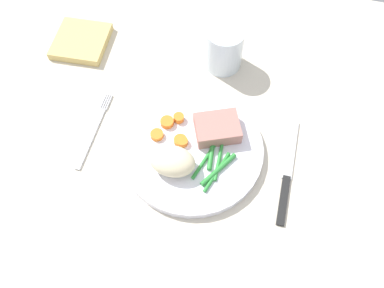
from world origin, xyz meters
TOP-DOWN VIEW (x-y plane):
  - dining_table at (0.00, 0.00)cm, footprint 120.00×90.00cm
  - dinner_plate at (-3.63, -2.82)cm, footprint 25.33×25.33cm
  - meat_portion at (-0.21, 1.16)cm, footprint 9.45×8.51cm
  - mashed_potatoes at (-5.91, -7.38)cm, footprint 7.87×5.59cm
  - carrot_slices at (-7.74, -0.81)cm, footprint 6.94×6.64cm
  - green_beans at (0.88, -5.18)cm, footprint 6.75×10.89cm
  - fork at (-22.28, -3.08)cm, footprint 1.44×16.60cm
  - knife at (13.55, -3.11)cm, footprint 1.70×20.50cm
  - water_glass at (-2.46, 18.53)cm, footprint 7.47×7.47cm
  - napkin at (-32.50, 16.59)cm, footprint 11.37×11.58cm

SIDE VIEW (x-z plane):
  - dining_table at x=0.00cm, z-range 0.00..2.00cm
  - knife at x=13.55cm, z-range 1.88..2.52cm
  - fork at x=-22.28cm, z-range 2.00..2.40cm
  - dinner_plate at x=-3.63cm, z-range 2.00..3.60cm
  - napkin at x=-32.50cm, z-range 2.00..3.65cm
  - green_beans at x=0.88cm, z-range 3.55..4.39cm
  - carrot_slices at x=-7.74cm, z-range 3.54..4.68cm
  - meat_portion at x=-0.21cm, z-range 3.60..6.37cm
  - mashed_potatoes at x=-5.91cm, z-range 3.60..7.79cm
  - water_glass at x=-2.46cm, z-range 1.42..10.29cm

